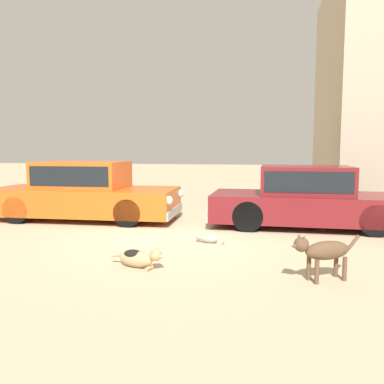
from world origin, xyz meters
name	(u,v)px	position (x,y,z in m)	size (l,w,h in m)	color
ground_plane	(172,237)	(0.00, 0.00, 0.00)	(80.00, 80.00, 0.00)	tan
parked_sedan_nearest	(84,191)	(-2.64, 1.59, 0.72)	(4.77, 1.87, 1.46)	#D15619
parked_sedan_second	(306,197)	(2.76, 1.60, 0.68)	(4.43, 1.85, 1.39)	maroon
stray_dog_spotted	(139,258)	(0.00, -2.10, 0.15)	(0.94, 0.38, 0.35)	tan
stray_dog_tan	(323,251)	(2.60, -2.22, 0.41)	(0.98, 0.58, 0.65)	brown
stray_cat	(208,239)	(0.78, -0.36, 0.08)	(0.55, 0.27, 0.16)	gray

